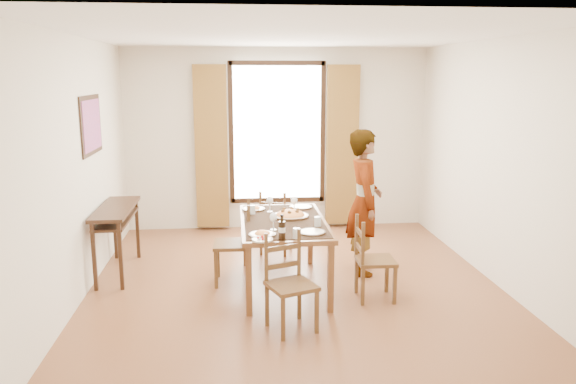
{
  "coord_description": "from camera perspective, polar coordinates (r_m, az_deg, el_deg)",
  "views": [
    {
      "loc": [
        -0.64,
        -5.89,
        2.3
      ],
      "look_at": [
        -0.05,
        0.3,
        1.0
      ],
      "focal_mm": 35.0,
      "sensor_mm": 36.0,
      "label": 1
    }
  ],
  "objects": [
    {
      "name": "plate_ne",
      "position": [
        6.65,
        1.3,
        -1.38
      ],
      "size": [
        0.27,
        0.27,
        0.05
      ],
      "primitive_type": null,
      "color": "silver",
      "rests_on": "dining_table"
    },
    {
      "name": "chair_north",
      "position": [
        7.33,
        -1.3,
        -3.28
      ],
      "size": [
        0.47,
        0.47,
        0.84
      ],
      "rotation": [
        0.0,
        0.0,
        2.81
      ],
      "color": "brown",
      "rests_on": "ground"
    },
    {
      "name": "chair_east",
      "position": [
        5.92,
        8.59,
        -6.99
      ],
      "size": [
        0.39,
        0.39,
        0.87
      ],
      "rotation": [
        0.0,
        0.0,
        1.55
      ],
      "color": "brown",
      "rests_on": "ground"
    },
    {
      "name": "wine_bottle",
      "position": [
        5.35,
        -0.62,
        -3.59
      ],
      "size": [
        0.07,
        0.07,
        0.25
      ],
      "primitive_type": null,
      "color": "black",
      "rests_on": "dining_table"
    },
    {
      "name": "wine_glass_c",
      "position": [
        6.43,
        -1.86,
        -1.25
      ],
      "size": [
        0.08,
        0.08,
        0.18
      ],
      "primitive_type": null,
      "color": "white",
      "rests_on": "dining_table"
    },
    {
      "name": "plate_nw",
      "position": [
        6.56,
        -3.52,
        -1.58
      ],
      "size": [
        0.27,
        0.27,
        0.05
      ],
      "primitive_type": null,
      "color": "silver",
      "rests_on": "dining_table"
    },
    {
      "name": "chair_south",
      "position": [
        5.19,
        0.2,
        -9.47
      ],
      "size": [
        0.51,
        0.51,
        0.89
      ],
      "rotation": [
        0.0,
        0.0,
        0.37
      ],
      "color": "brown",
      "rests_on": "ground"
    },
    {
      "name": "ground",
      "position": [
        6.35,
        0.68,
        -9.42
      ],
      "size": [
        5.0,
        5.0,
        0.0
      ],
      "primitive_type": "plane",
      "color": "brown",
      "rests_on": "ground"
    },
    {
      "name": "caprese_plate",
      "position": [
        5.36,
        -2.61,
        -4.73
      ],
      "size": [
        0.2,
        0.2,
        0.04
      ],
      "primitive_type": null,
      "color": "silver",
      "rests_on": "dining_table"
    },
    {
      "name": "console_table",
      "position": [
        6.83,
        -17.08,
        -2.41
      ],
      "size": [
        0.38,
        1.2,
        0.8
      ],
      "color": "#341F11",
      "rests_on": "ground"
    },
    {
      "name": "room_shell",
      "position": [
        6.1,
        0.54,
        4.66
      ],
      "size": [
        4.6,
        5.1,
        2.74
      ],
      "color": "beige",
      "rests_on": "ground"
    },
    {
      "name": "wine_glass_a",
      "position": [
        5.68,
        -1.49,
        -3.0
      ],
      "size": [
        0.08,
        0.08,
        0.18
      ],
      "primitive_type": null,
      "color": "white",
      "rests_on": "dining_table"
    },
    {
      "name": "chair_west",
      "position": [
        6.33,
        -5.36,
        -5.39
      ],
      "size": [
        0.43,
        0.43,
        0.93
      ],
      "rotation": [
        0.0,
        0.0,
        -1.61
      ],
      "color": "brown",
      "rests_on": "ground"
    },
    {
      "name": "dining_table",
      "position": [
        6.11,
        -0.48,
        -3.52
      ],
      "size": [
        0.92,
        1.59,
        0.76
      ],
      "color": "brown",
      "rests_on": "ground"
    },
    {
      "name": "wine_glass_b",
      "position": [
        6.43,
        0.62,
        -1.25
      ],
      "size": [
        0.08,
        0.08,
        0.18
      ],
      "primitive_type": null,
      "color": "white",
      "rests_on": "dining_table"
    },
    {
      "name": "tumbler_a",
      "position": [
        5.85,
        3.03,
        -3.01
      ],
      "size": [
        0.07,
        0.07,
        0.1
      ],
      "primitive_type": "cylinder",
      "color": "silver",
      "rests_on": "dining_table"
    },
    {
      "name": "pasta_platter",
      "position": [
        6.21,
        0.25,
        -2.11
      ],
      "size": [
        0.4,
        0.4,
        0.1
      ],
      "primitive_type": null,
      "color": "orange",
      "rests_on": "dining_table"
    },
    {
      "name": "tumbler_c",
      "position": [
        5.41,
        0.87,
        -4.22
      ],
      "size": [
        0.07,
        0.07,
        0.1
      ],
      "primitive_type": "cylinder",
      "color": "silver",
      "rests_on": "dining_table"
    },
    {
      "name": "plate_se",
      "position": [
        5.6,
        2.48,
        -3.93
      ],
      "size": [
        0.27,
        0.27,
        0.05
      ],
      "primitive_type": null,
      "color": "silver",
      "rests_on": "dining_table"
    },
    {
      "name": "tumbler_b",
      "position": [
        6.36,
        -3.66,
        -1.8
      ],
      "size": [
        0.07,
        0.07,
        0.1
      ],
      "primitive_type": "cylinder",
      "color": "silver",
      "rests_on": "dining_table"
    },
    {
      "name": "plate_sw",
      "position": [
        5.52,
        -2.63,
        -4.17
      ],
      "size": [
        0.27,
        0.27,
        0.05
      ],
      "primitive_type": null,
      "color": "silver",
      "rests_on": "dining_table"
    },
    {
      "name": "man",
      "position": [
        6.59,
        7.76,
        -1.03
      ],
      "size": [
        0.71,
        0.54,
        1.7
      ],
      "primitive_type": "imported",
      "rotation": [
        0.0,
        0.0,
        1.46
      ],
      "color": "#979AA0",
      "rests_on": "ground"
    }
  ]
}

